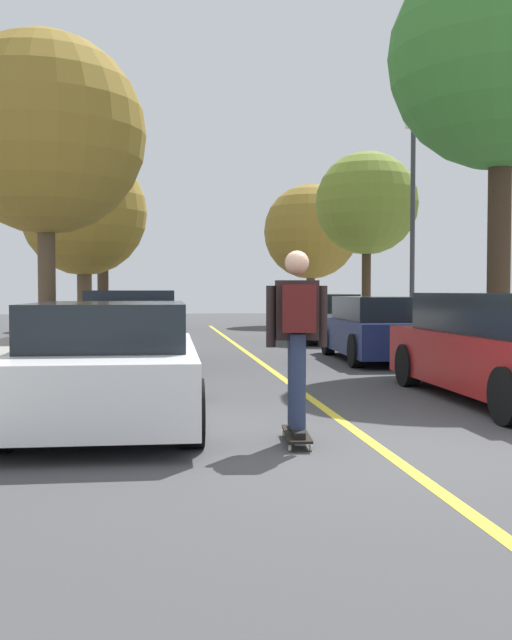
{
  "coord_description": "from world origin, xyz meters",
  "views": [
    {
      "loc": [
        -1.99,
        -6.47,
        1.45
      ],
      "look_at": [
        -0.22,
        7.2,
        0.9
      ],
      "focal_mm": 41.12,
      "sensor_mm": 36.0,
      "label": 1
    }
  ],
  "objects_px": {
    "parked_car_right_far": "(321,318)",
    "street_tree_left_nearest": "(45,134)",
    "parked_car_right_nearest": "(511,347)",
    "street_tree_left_near": "(84,213)",
    "parked_car_left_nearest": "(111,363)",
    "parked_car_right_near": "(382,329)",
    "parked_car_left_near": "(132,329)",
    "streetlamp": "(413,216)",
    "skateboard": "(297,434)",
    "skateboarder": "(297,329)",
    "parked_car_left_farthest": "(146,313)",
    "parked_car_left_far": "(140,318)",
    "street_tree_right_near": "(367,204)",
    "fire_hydrant": "(25,354)",
    "street_tree_left_far": "(103,226)",
    "street_tree_right_far": "(311,232)",
    "street_tree_right_nearest": "(501,58)"
  },
  "relations": [
    {
      "from": "street_tree_left_near",
      "to": "street_tree_right_far",
      "type": "height_order",
      "value": "street_tree_right_far"
    },
    {
      "from": "street_tree_left_near",
      "to": "parked_car_left_far",
      "type": "bearing_deg",
      "value": -48.91
    },
    {
      "from": "street_tree_left_near",
      "to": "street_tree_left_far",
      "type": "bearing_deg",
      "value": 90.0
    },
    {
      "from": "street_tree_left_nearest",
      "to": "street_tree_right_near",
      "type": "bearing_deg",
      "value": 39.51
    },
    {
      "from": "parked_car_right_nearest",
      "to": "fire_hydrant",
      "type": "height_order",
      "value": "parked_car_right_nearest"
    },
    {
      "from": "parked_car_left_nearest",
      "to": "parked_car_right_far",
      "type": "xyz_separation_m",
      "value": [
        5.09,
        12.18,
        0.02
      ]
    },
    {
      "from": "street_tree_right_nearest",
      "to": "parked_car_left_farthest",
      "type": "bearing_deg",
      "value": 115.82
    },
    {
      "from": "parked_car_left_near",
      "to": "parked_car_left_farthest",
      "type": "height_order",
      "value": "parked_car_left_near"
    },
    {
      "from": "street_tree_left_near",
      "to": "street_tree_right_near",
      "type": "bearing_deg",
      "value": -0.96
    },
    {
      "from": "street_tree_left_nearest",
      "to": "street_tree_left_near",
      "type": "bearing_deg",
      "value": 90.0
    },
    {
      "from": "parked_car_right_far",
      "to": "street_tree_left_near",
      "type": "distance_m",
      "value": 7.52
    },
    {
      "from": "parked_car_left_near",
      "to": "street_tree_left_near",
      "type": "xyz_separation_m",
      "value": [
        -1.66,
        7.5,
        2.97
      ]
    },
    {
      "from": "street_tree_left_near",
      "to": "skateboard",
      "type": "height_order",
      "value": "street_tree_left_near"
    },
    {
      "from": "parked_car_left_near",
      "to": "parked_car_left_farthest",
      "type": "relative_size",
      "value": 1.1
    },
    {
      "from": "parked_car_left_nearest",
      "to": "parked_car_right_near",
      "type": "bearing_deg",
      "value": 51.48
    },
    {
      "from": "parked_car_left_near",
      "to": "skateboard",
      "type": "relative_size",
      "value": 5.26
    },
    {
      "from": "street_tree_left_far",
      "to": "skateboard",
      "type": "distance_m",
      "value": 22.48
    },
    {
      "from": "skateboard",
      "to": "skateboarder",
      "type": "distance_m",
      "value": 1.0
    },
    {
      "from": "parked_car_left_near",
      "to": "parked_car_left_farthest",
      "type": "xyz_separation_m",
      "value": [
        0.0,
        12.51,
        -0.06
      ]
    },
    {
      "from": "street_tree_left_far",
      "to": "fire_hydrant",
      "type": "distance_m",
      "value": 17.58
    },
    {
      "from": "fire_hydrant",
      "to": "street_tree_right_far",
      "type": "bearing_deg",
      "value": 66.05
    },
    {
      "from": "parked_car_left_nearest",
      "to": "parked_car_right_far",
      "type": "bearing_deg",
      "value": 67.31
    },
    {
      "from": "parked_car_left_nearest",
      "to": "street_tree_right_near",
      "type": "xyz_separation_m",
      "value": [
        6.75,
        13.37,
        3.43
      ]
    },
    {
      "from": "parked_car_left_nearest",
      "to": "parked_car_right_nearest",
      "type": "distance_m",
      "value": 5.15
    },
    {
      "from": "parked_car_left_farthest",
      "to": "street_tree_right_near",
      "type": "height_order",
      "value": "street_tree_right_near"
    },
    {
      "from": "skateboarder",
      "to": "parked_car_right_far",
      "type": "bearing_deg",
      "value": 76.6
    },
    {
      "from": "parked_car_right_nearest",
      "to": "parked_car_left_farthest",
      "type": "bearing_deg",
      "value": 105.99
    },
    {
      "from": "parked_car_right_near",
      "to": "street_tree_right_far",
      "type": "distance_m",
      "value": 15.74
    },
    {
      "from": "street_tree_right_nearest",
      "to": "street_tree_right_near",
      "type": "height_order",
      "value": "street_tree_right_nearest"
    },
    {
      "from": "parked_car_left_far",
      "to": "street_tree_right_far",
      "type": "height_order",
      "value": "street_tree_right_far"
    },
    {
      "from": "street_tree_right_near",
      "to": "street_tree_left_nearest",
      "type": "bearing_deg",
      "value": -140.49
    },
    {
      "from": "parked_car_right_nearest",
      "to": "fire_hydrant",
      "type": "relative_size",
      "value": 6.7
    },
    {
      "from": "street_tree_left_far",
      "to": "street_tree_left_near",
      "type": "bearing_deg",
      "value": -90.0
    },
    {
      "from": "parked_car_right_nearest",
      "to": "parked_car_left_near",
      "type": "bearing_deg",
      "value": 133.99
    },
    {
      "from": "street_tree_right_nearest",
      "to": "fire_hydrant",
      "type": "relative_size",
      "value": 10.95
    },
    {
      "from": "parked_car_right_nearest",
      "to": "street_tree_left_near",
      "type": "xyz_separation_m",
      "value": [
        -6.75,
        12.78,
        2.98
      ]
    },
    {
      "from": "parked_car_right_far",
      "to": "skateboard",
      "type": "distance_m",
      "value": 14.08
    },
    {
      "from": "parked_car_left_nearest",
      "to": "street_tree_right_near",
      "type": "distance_m",
      "value": 15.37
    },
    {
      "from": "parked_car_left_far",
      "to": "skateboarder",
      "type": "bearing_deg",
      "value": -82.09
    },
    {
      "from": "parked_car_right_nearest",
      "to": "street_tree_right_near",
      "type": "xyz_separation_m",
      "value": [
        1.66,
        12.64,
        3.37
      ]
    },
    {
      "from": "street_tree_left_nearest",
      "to": "skateboarder",
      "type": "bearing_deg",
      "value": -66.39
    },
    {
      "from": "parked_car_left_far",
      "to": "skateboarder",
      "type": "xyz_separation_m",
      "value": [
        1.83,
        -13.15,
        0.38
      ]
    },
    {
      "from": "parked_car_right_far",
      "to": "street_tree_left_near",
      "type": "height_order",
      "value": "street_tree_left_near"
    },
    {
      "from": "streetlamp",
      "to": "parked_car_left_farthest",
      "type": "bearing_deg",
      "value": 127.29
    },
    {
      "from": "parked_car_right_far",
      "to": "street_tree_left_nearest",
      "type": "distance_m",
      "value": 9.65
    },
    {
      "from": "parked_car_left_near",
      "to": "streetlamp",
      "type": "height_order",
      "value": "streetlamp"
    },
    {
      "from": "street_tree_right_near",
      "to": "street_tree_left_near",
      "type": "bearing_deg",
      "value": 179.04
    },
    {
      "from": "parked_car_right_far",
      "to": "street_tree_right_nearest",
      "type": "distance_m",
      "value": 9.28
    },
    {
      "from": "street_tree_left_nearest",
      "to": "fire_hydrant",
      "type": "relative_size",
      "value": 9.01
    },
    {
      "from": "parked_car_left_nearest",
      "to": "fire_hydrant",
      "type": "bearing_deg",
      "value": 115.57
    }
  ]
}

